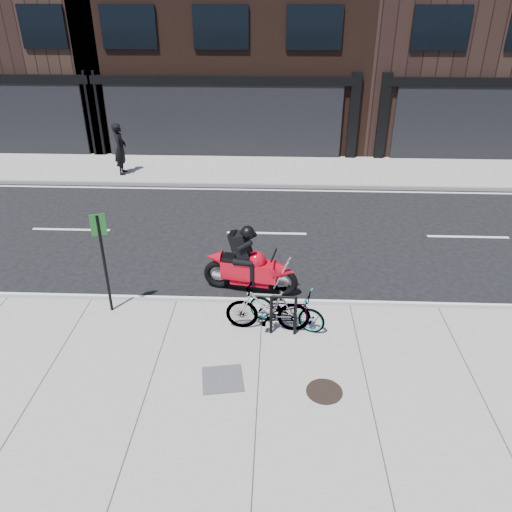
{
  "coord_description": "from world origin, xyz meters",
  "views": [
    {
      "loc": [
        0.26,
        -11.59,
        6.54
      ],
      "look_at": [
        -0.19,
        -1.13,
        0.9
      ],
      "focal_mm": 35.0,
      "sensor_mm": 36.0,
      "label": 1
    }
  ],
  "objects_px": {
    "pedestrian": "(120,149)",
    "utility_grate": "(223,379)",
    "bike_rack": "(283,312)",
    "bicycle_front": "(287,308)",
    "sign_post": "(103,255)",
    "motorcycle": "(254,266)",
    "bicycle_rear": "(268,308)",
    "manhole_cover": "(324,391)"
  },
  "relations": [
    {
      "from": "motorcycle",
      "to": "sign_post",
      "type": "bearing_deg",
      "value": -150.04
    },
    {
      "from": "motorcycle",
      "to": "manhole_cover",
      "type": "xyz_separation_m",
      "value": [
        1.43,
        -3.53,
        -0.57
      ]
    },
    {
      "from": "bicycle_front",
      "to": "bicycle_rear",
      "type": "bearing_deg",
      "value": 132.55
    },
    {
      "from": "sign_post",
      "to": "utility_grate",
      "type": "bearing_deg",
      "value": -58.57
    },
    {
      "from": "utility_grate",
      "to": "bike_rack",
      "type": "bearing_deg",
      "value": 52.36
    },
    {
      "from": "bike_rack",
      "to": "manhole_cover",
      "type": "relative_size",
      "value": 1.42
    },
    {
      "from": "motorcycle",
      "to": "pedestrian",
      "type": "distance_m",
      "value": 9.88
    },
    {
      "from": "bicycle_front",
      "to": "sign_post",
      "type": "relative_size",
      "value": 0.72
    },
    {
      "from": "bike_rack",
      "to": "bicycle_rear",
      "type": "height_order",
      "value": "bicycle_rear"
    },
    {
      "from": "utility_grate",
      "to": "manhole_cover",
      "type": "bearing_deg",
      "value": -7.39
    },
    {
      "from": "bicycle_front",
      "to": "manhole_cover",
      "type": "height_order",
      "value": "bicycle_front"
    },
    {
      "from": "bike_rack",
      "to": "pedestrian",
      "type": "relative_size",
      "value": 0.48
    },
    {
      "from": "sign_post",
      "to": "motorcycle",
      "type": "bearing_deg",
      "value": -0.58
    },
    {
      "from": "bicycle_rear",
      "to": "bicycle_front",
      "type": "bearing_deg",
      "value": 114.84
    },
    {
      "from": "motorcycle",
      "to": "manhole_cover",
      "type": "bearing_deg",
      "value": -57.6
    },
    {
      "from": "pedestrian",
      "to": "motorcycle",
      "type": "bearing_deg",
      "value": -153.64
    },
    {
      "from": "bicycle_front",
      "to": "pedestrian",
      "type": "xyz_separation_m",
      "value": [
        -6.27,
        9.73,
        0.53
      ]
    },
    {
      "from": "bicycle_front",
      "to": "pedestrian",
      "type": "distance_m",
      "value": 11.58
    },
    {
      "from": "sign_post",
      "to": "pedestrian",
      "type": "bearing_deg",
      "value": 83.99
    },
    {
      "from": "bike_rack",
      "to": "sign_post",
      "type": "relative_size",
      "value": 0.4
    },
    {
      "from": "sign_post",
      "to": "bicycle_front",
      "type": "bearing_deg",
      "value": -26.14
    },
    {
      "from": "motorcycle",
      "to": "bicycle_front",
      "type": "bearing_deg",
      "value": -53.3
    },
    {
      "from": "bicycle_front",
      "to": "manhole_cover",
      "type": "bearing_deg",
      "value": -140.53
    },
    {
      "from": "sign_post",
      "to": "bike_rack",
      "type": "bearing_deg",
      "value": -30.59
    },
    {
      "from": "bike_rack",
      "to": "bicycle_front",
      "type": "bearing_deg",
      "value": 75.9
    },
    {
      "from": "pedestrian",
      "to": "utility_grate",
      "type": "distance_m",
      "value": 12.59
    },
    {
      "from": "bike_rack",
      "to": "motorcycle",
      "type": "xyz_separation_m",
      "value": [
        -0.68,
        1.83,
        0.03
      ]
    },
    {
      "from": "manhole_cover",
      "to": "utility_grate",
      "type": "bearing_deg",
      "value": 172.61
    },
    {
      "from": "pedestrian",
      "to": "sign_post",
      "type": "relative_size",
      "value": 0.83
    },
    {
      "from": "manhole_cover",
      "to": "utility_grate",
      "type": "xyz_separation_m",
      "value": [
        -1.86,
        0.24,
        0.0
      ]
    },
    {
      "from": "motorcycle",
      "to": "utility_grate",
      "type": "height_order",
      "value": "motorcycle"
    },
    {
      "from": "pedestrian",
      "to": "bike_rack",
      "type": "bearing_deg",
      "value": -155.86
    },
    {
      "from": "bicycle_rear",
      "to": "pedestrian",
      "type": "bearing_deg",
      "value": -146.02
    },
    {
      "from": "bicycle_front",
      "to": "sign_post",
      "type": "height_order",
      "value": "sign_post"
    },
    {
      "from": "bicycle_rear",
      "to": "sign_post",
      "type": "relative_size",
      "value": 0.76
    },
    {
      "from": "bike_rack",
      "to": "bicycle_front",
      "type": "height_order",
      "value": "bike_rack"
    },
    {
      "from": "manhole_cover",
      "to": "utility_grate",
      "type": "height_order",
      "value": "same"
    },
    {
      "from": "bike_rack",
      "to": "manhole_cover",
      "type": "bearing_deg",
      "value": -66.38
    },
    {
      "from": "pedestrian",
      "to": "sign_post",
      "type": "height_order",
      "value": "sign_post"
    },
    {
      "from": "pedestrian",
      "to": "utility_grate",
      "type": "bearing_deg",
      "value": -163.73
    },
    {
      "from": "bike_rack",
      "to": "sign_post",
      "type": "height_order",
      "value": "sign_post"
    },
    {
      "from": "bicycle_rear",
      "to": "motorcycle",
      "type": "xyz_separation_m",
      "value": [
        -0.36,
        1.69,
        0.05
      ]
    }
  ]
}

